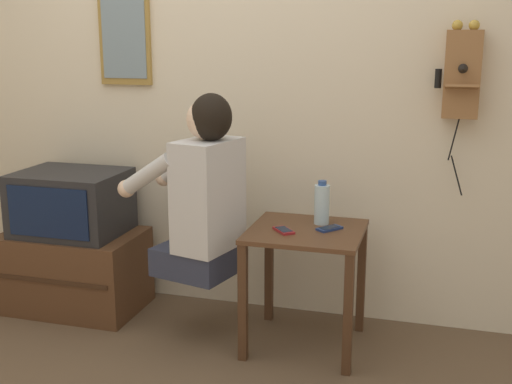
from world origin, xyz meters
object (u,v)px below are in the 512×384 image
(person, at_px, (203,192))
(framed_picture, at_px, (125,38))
(water_bottle, at_px, (322,204))
(cell_phone_held, at_px, (284,230))
(wall_phone_antique, at_px, (462,73))
(television, at_px, (71,202))
(cell_phone_spare, at_px, (329,228))

(person, bearing_deg, framed_picture, 67.94)
(framed_picture, bearing_deg, water_bottle, -13.04)
(person, bearing_deg, cell_phone_held, -76.74)
(wall_phone_antique, relative_size, framed_picture, 1.64)
(wall_phone_antique, distance_m, water_bottle, 0.90)
(television, bearing_deg, cell_phone_held, -7.50)
(wall_phone_antique, bearing_deg, person, -160.97)
(person, relative_size, cell_phone_spare, 6.63)
(cell_phone_spare, bearing_deg, television, -144.93)
(framed_picture, bearing_deg, cell_phone_held, -23.93)
(cell_phone_spare, xyz_separation_m, water_bottle, (-0.06, 0.09, 0.09))
(framed_picture, distance_m, cell_phone_spare, 1.54)
(television, height_order, cell_phone_spare, television)
(television, bearing_deg, water_bottle, 0.79)
(wall_phone_antique, height_order, water_bottle, wall_phone_antique)
(person, relative_size, television, 1.59)
(water_bottle, bearing_deg, cell_phone_held, -128.84)
(framed_picture, height_order, water_bottle, framed_picture)
(framed_picture, height_order, cell_phone_spare, framed_picture)
(person, xyz_separation_m, water_bottle, (0.55, 0.18, -0.06))
(television, bearing_deg, wall_phone_antique, 6.99)
(cell_phone_spare, bearing_deg, framed_picture, -158.54)
(television, height_order, wall_phone_antique, wall_phone_antique)
(person, bearing_deg, television, 93.31)
(cell_phone_held, relative_size, water_bottle, 0.62)
(television, distance_m, water_bottle, 1.38)
(television, xyz_separation_m, water_bottle, (1.38, 0.02, 0.09))
(television, bearing_deg, framed_picture, 52.82)
(person, xyz_separation_m, cell_phone_held, (0.40, -0.01, -0.16))
(wall_phone_antique, bearing_deg, television, -173.01)
(television, relative_size, water_bottle, 2.62)
(water_bottle, bearing_deg, television, -179.21)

